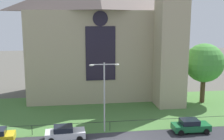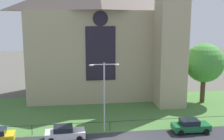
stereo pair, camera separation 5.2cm
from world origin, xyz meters
name	(u,v)px [view 2 (the right image)]	position (x,y,z in m)	size (l,w,h in m)	color
ground	(115,110)	(0.00, 10.00, 0.00)	(160.00, 160.00, 0.00)	#56544C
grass_verge	(117,114)	(0.00, 8.00, 0.00)	(120.00, 20.00, 0.01)	#477538
church_building	(102,34)	(-0.91, 18.44, 10.27)	(23.20, 16.20, 26.00)	tan
iron_railing	(110,123)	(-1.68, 2.50, 0.98)	(34.99, 0.07, 1.13)	black
tree_right_far	(204,63)	(13.97, 11.77, 6.15)	(5.91, 5.91, 9.14)	#4C3823
streetlamp_near	(104,88)	(-2.31, 2.40, 5.11)	(3.37, 0.26, 8.00)	#B2B2B7
parked_car_white	(65,133)	(-6.76, 0.84, 0.74)	(4.27, 2.17, 1.51)	silver
parked_car_green	(190,126)	(7.39, 0.92, 0.74)	(4.23, 2.09, 1.51)	#196033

